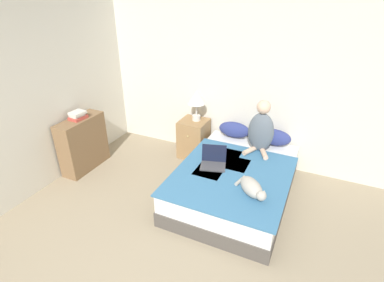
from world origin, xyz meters
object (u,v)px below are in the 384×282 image
(bed, at_px, (235,182))
(pillow_far, at_px, (274,137))
(table_lamp, at_px, (196,99))
(bookshelf, at_px, (83,144))
(book_stack_top, at_px, (78,115))
(person_sitting, at_px, (261,130))
(nightstand, at_px, (194,138))
(cat_tabby, at_px, (252,188))
(laptop_open, at_px, (213,162))
(pillow_near, at_px, (234,130))

(bed, bearing_deg, pillow_far, 69.99)
(table_lamp, relative_size, bookshelf, 0.59)
(book_stack_top, bearing_deg, bookshelf, 23.60)
(bed, relative_size, pillow_far, 4.03)
(person_sitting, bearing_deg, nightstand, 170.32)
(bed, height_order, cat_tabby, cat_tabby)
(laptop_open, height_order, book_stack_top, book_stack_top)
(bed, distance_m, table_lamp, 1.47)
(cat_tabby, bearing_deg, table_lamp, 178.90)
(pillow_near, xyz_separation_m, person_sitting, (0.46, -0.27, 0.21))
(bed, relative_size, cat_tabby, 4.18)
(bookshelf, bearing_deg, pillow_near, 28.92)
(pillow_near, bearing_deg, cat_tabby, -64.41)
(bed, xyz_separation_m, cat_tabby, (0.33, -0.48, 0.33))
(person_sitting, bearing_deg, book_stack_top, -161.06)
(person_sitting, distance_m, cat_tabby, 1.10)
(bed, xyz_separation_m, book_stack_top, (-2.37, -0.29, 0.66))
(bed, relative_size, nightstand, 3.10)
(person_sitting, bearing_deg, laptop_open, -124.61)
(bookshelf, height_order, book_stack_top, book_stack_top)
(book_stack_top, bearing_deg, pillow_near, 28.92)
(pillow_far, bearing_deg, laptop_open, -123.27)
(laptop_open, relative_size, book_stack_top, 1.60)
(bed, xyz_separation_m, pillow_near, (-0.31, 0.85, 0.35))
(nightstand, height_order, table_lamp, table_lamp)
(person_sitting, bearing_deg, pillow_far, 60.13)
(bed, height_order, bookshelf, bookshelf)
(bed, bearing_deg, person_sitting, 75.12)
(nightstand, bearing_deg, book_stack_top, -142.81)
(cat_tabby, relative_size, bookshelf, 0.57)
(pillow_far, bearing_deg, table_lamp, -178.25)
(cat_tabby, xyz_separation_m, nightstand, (-1.30, 1.26, -0.24))
(bed, bearing_deg, laptop_open, -166.07)
(pillow_near, xyz_separation_m, pillow_far, (0.62, 0.00, 0.00))
(bookshelf, bearing_deg, bed, 6.85)
(cat_tabby, bearing_deg, bed, 168.70)
(person_sitting, relative_size, cat_tabby, 1.60)
(pillow_far, xyz_separation_m, person_sitting, (-0.16, -0.27, 0.21))
(book_stack_top, bearing_deg, nightstand, 37.19)
(cat_tabby, relative_size, nightstand, 0.74)
(pillow_far, distance_m, nightstand, 1.31)
(laptop_open, bearing_deg, cat_tabby, -49.59)
(cat_tabby, bearing_deg, pillow_far, 135.23)
(pillow_far, bearing_deg, cat_tabby, -89.15)
(laptop_open, bearing_deg, person_sitting, 38.95)
(pillow_near, bearing_deg, laptop_open, -89.24)
(pillow_near, distance_m, laptop_open, 0.93)
(bed, xyz_separation_m, nightstand, (-0.97, 0.77, 0.09))
(bed, xyz_separation_m, bookshelf, (-2.37, -0.28, 0.19))
(pillow_near, height_order, laptop_open, laptop_open)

